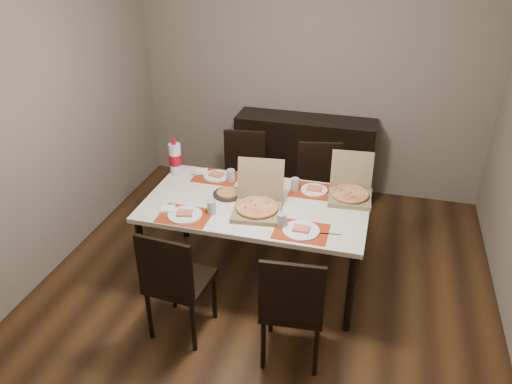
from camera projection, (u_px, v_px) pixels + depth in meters
ground at (264, 290)px, 4.26m from camera, size 3.80×4.00×0.02m
room_walls at (280, 75)px, 3.79m from camera, size 3.84×4.02×2.62m
sideboard at (304, 157)px, 5.54m from camera, size 1.50×0.40×0.90m
dining_table at (256, 210)px, 4.08m from camera, size 1.80×1.00×0.75m
chair_near_left at (175, 280)px, 3.56m from camera, size 0.45×0.45×0.93m
chair_near_right at (292, 304)px, 3.34m from camera, size 0.46×0.46×0.93m
chair_far_left at (243, 174)px, 5.03m from camera, size 0.47×0.47×0.93m
chair_far_right at (318, 188)px, 4.78m from camera, size 0.49×0.49×0.93m
setting_near_left at (189, 213)px, 3.87m from camera, size 0.45×0.30×0.11m
setting_near_right at (296, 228)px, 3.68m from camera, size 0.49×0.30×0.11m
setting_far_left at (218, 175)px, 4.43m from camera, size 0.44×0.30×0.11m
setting_far_right at (309, 188)px, 4.22m from camera, size 0.48×0.30×0.11m
napkin_loose at (258, 203)px, 4.02m from camera, size 0.16×0.16×0.02m
pizza_box_center at (258, 205)px, 3.91m from camera, size 0.41×0.45×0.37m
pizza_box_right at (350, 191)px, 4.10m from camera, size 0.37×0.41×0.35m
faina_plate at (228, 194)px, 4.16m from camera, size 0.26×0.26×0.03m
dip_bowl at (268, 194)px, 4.15m from camera, size 0.16×0.16×0.03m
soda_bottle at (175, 159)px, 4.45m from camera, size 0.11×0.11×0.34m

